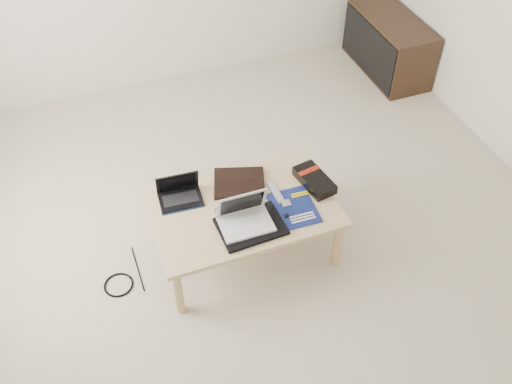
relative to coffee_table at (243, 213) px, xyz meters
name	(u,v)px	position (x,y,z in m)	size (l,w,h in m)	color
ground	(256,237)	(0.11, 0.07, -0.35)	(4.00, 4.00, 0.00)	beige
coffee_table	(243,213)	(0.00, 0.00, 0.00)	(1.10, 0.70, 0.40)	tan
media_cabinet	(388,45)	(1.88, 1.52, -0.10)	(0.41, 0.90, 0.50)	#342415
book	(239,183)	(0.04, 0.18, 0.06)	(0.37, 0.34, 0.03)	black
netbook	(180,194)	(-0.33, 0.20, 0.09)	(0.27, 0.20, 0.18)	black
tablet	(243,208)	(0.00, -0.01, 0.05)	(0.24, 0.19, 0.01)	black
remote	(276,193)	(0.22, 0.04, 0.06)	(0.05, 0.20, 0.02)	#A9A8AD
neoprene_sleeve	(251,226)	(-0.01, -0.17, 0.06)	(0.37, 0.27, 0.02)	black
white_laptop	(245,217)	(-0.04, -0.13, 0.11)	(0.30, 0.21, 0.21)	silver
motherboard	(294,208)	(0.28, -0.11, 0.05)	(0.26, 0.32, 0.01)	#0C1651
gpu_box	(314,180)	(0.48, 0.03, 0.08)	(0.19, 0.31, 0.06)	black
cable_coil	(223,210)	(-0.12, 0.01, 0.05)	(0.10, 0.10, 0.01)	black
floor_cable_coil	(119,285)	(-0.81, 0.00, -0.35)	(0.18, 0.18, 0.01)	black
floor_cable_trail	(138,269)	(-0.67, 0.09, -0.35)	(0.01, 0.01, 0.37)	black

